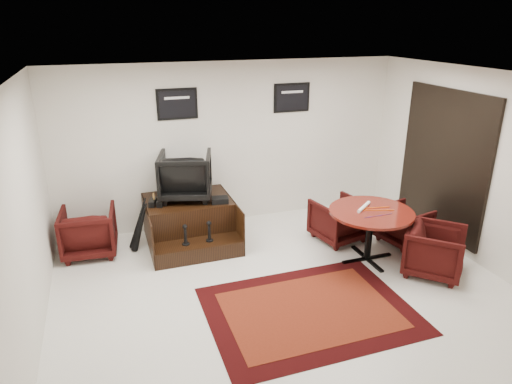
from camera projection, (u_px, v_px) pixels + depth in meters
ground at (285, 290)px, 6.16m from camera, size 6.00×6.00×0.00m
room_shell at (314, 157)px, 5.76m from camera, size 6.02×5.02×2.81m
area_rug at (309, 310)px, 5.71m from camera, size 2.52×1.89×0.01m
shine_podium at (190, 222)px, 7.42m from camera, size 1.38×1.42×0.71m
shine_chair at (185, 173)px, 7.27m from camera, size 0.98×0.94×0.83m
shoes_pair at (157, 202)px, 7.09m from camera, size 0.28×0.30×0.09m
polish_kit at (220, 200)px, 7.19m from camera, size 0.29×0.22×0.09m
umbrella_black at (140, 227)px, 7.08m from camera, size 0.30×0.11×0.81m
umbrella_hooked at (139, 223)px, 7.16m from camera, size 0.32×0.12×0.86m
armchair_side at (89, 229)px, 6.99m from camera, size 0.85×0.80×0.81m
meeting_table at (371, 217)px, 6.68m from camera, size 1.23×1.23×0.81m
table_chair_back at (339, 218)px, 7.45m from camera, size 0.87×0.83×0.76m
table_chair_window at (405, 223)px, 7.35m from camera, size 0.76×0.79×0.69m
table_chair_corner at (435, 249)px, 6.43m from camera, size 1.04×1.05×0.79m
paper_roll at (364, 207)px, 6.72m from camera, size 0.36×0.30×0.05m
table_clutter at (377, 211)px, 6.64m from camera, size 0.57×0.33×0.01m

